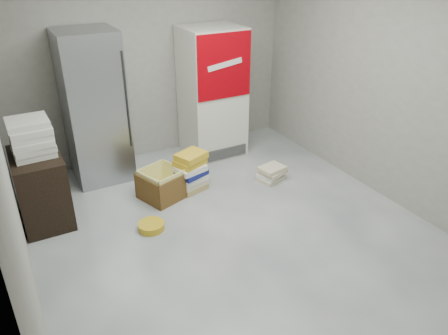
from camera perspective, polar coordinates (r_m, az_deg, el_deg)
ground at (r=4.65m, az=2.38°, el=-9.44°), size 5.00×5.00×0.00m
room_shell at (r=3.86m, az=2.90°, el=12.48°), size 4.04×5.04×2.82m
steel_fridge at (r=5.72m, az=-16.56°, el=7.47°), size 0.70×0.72×1.90m
coke_cooler at (r=6.24m, az=-1.52°, el=9.80°), size 0.80×0.73×1.80m
wood_shelf at (r=5.17m, az=-22.75°, el=-2.46°), size 0.50×0.80×0.80m
supply_box_stack at (r=4.92m, az=-23.89°, el=3.59°), size 0.42×0.43×0.39m
phonebook_stack_main at (r=5.42m, az=-4.32°, el=-0.56°), size 0.44×0.40×0.51m
phonebook_stack_side at (r=5.74m, az=6.22°, el=-0.74°), size 0.40×0.36×0.20m
cardboard_box at (r=5.35m, az=-8.11°, el=-2.42°), size 0.59×0.59×0.37m
bucket_lid at (r=4.85m, az=-9.48°, el=-7.55°), size 0.35×0.35×0.08m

